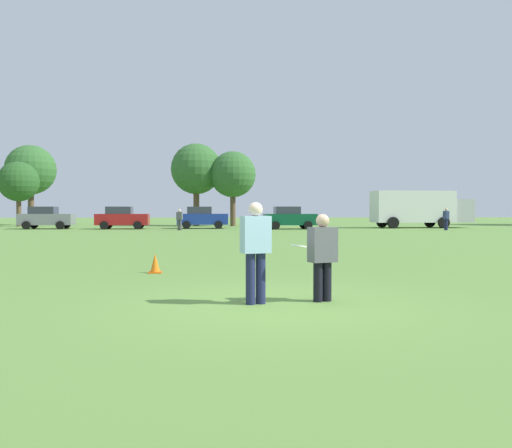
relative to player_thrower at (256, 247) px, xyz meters
name	(u,v)px	position (x,y,z in m)	size (l,w,h in m)	color
ground_plane	(275,304)	(0.31, -0.04, -0.95)	(197.14, 197.14, 0.00)	#608C3D
player_thrower	(256,247)	(0.00, 0.00, 0.00)	(0.52, 0.39, 1.68)	#1E234C
player_defender	(323,253)	(1.15, 0.18, -0.12)	(0.51, 0.40, 1.48)	black
frisbee	(298,246)	(0.70, -0.06, 0.01)	(0.27, 0.27, 0.09)	white
traffic_cone	(155,264)	(-2.20, 4.43, -0.72)	(0.32, 0.32, 0.48)	#D8590C
parked_car_near_left	(46,218)	(-14.88, 35.32, -0.02)	(4.27, 2.34, 1.82)	slate
parked_car_mid_left	(122,218)	(-8.68, 34.81, -0.02)	(4.27, 2.34, 1.82)	maroon
parked_car_center	(202,217)	(-2.23, 35.51, -0.02)	(4.27, 2.34, 1.82)	navy
parked_car_mid_right	(289,218)	(4.88, 33.72, -0.02)	(4.27, 2.34, 1.82)	#0C4C2D
box_truck	(419,208)	(16.49, 35.96, 0.80)	(8.59, 3.23, 3.18)	white
bystander_sideline_watcher	(446,218)	(16.61, 30.75, 0.01)	(0.34, 0.50, 1.70)	#1E234C
bystander_far_jogger	(180,218)	(-3.77, 31.65, -0.04)	(0.49, 0.36, 1.61)	#4C4C51
tree_west_oak	(31,170)	(-19.89, 46.18, 4.63)	(4.99, 4.99, 8.11)	brown
tree_west_maple	(18,182)	(-19.58, 42.11, 3.24)	(3.75, 3.75, 6.10)	brown
tree_center_elm	(196,169)	(-3.05, 43.00, 4.56)	(4.93, 4.93, 8.01)	brown
tree_east_birch	(233,175)	(0.49, 42.02, 3.98)	(4.41, 4.41, 7.17)	brown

